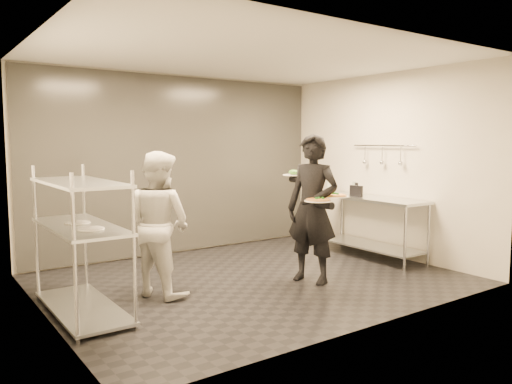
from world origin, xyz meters
TOP-DOWN VIEW (x-y plane):
  - room_shell at (0.00, 1.18)m, footprint 5.00×4.00m
  - pass_rack at (-2.15, -0.00)m, footprint 0.60×1.60m
  - prep_counter at (2.18, 0.00)m, footprint 0.60×1.80m
  - utensil_rail at (2.43, -0.00)m, footprint 0.07×1.20m
  - waiter at (0.55, -0.51)m, footprint 0.66×0.79m
  - chef at (-1.24, 0.10)m, footprint 0.88×0.98m
  - pizza_plate_near at (0.44, -0.74)m, footprint 0.33×0.33m
  - pizza_plate_far at (0.74, -0.71)m, footprint 0.33×0.33m
  - salad_plate at (0.52, -0.17)m, footprint 0.28×0.28m
  - pos_monitor at (2.06, 0.19)m, footprint 0.05×0.24m
  - bottle_green at (2.07, 0.80)m, footprint 0.07×0.07m
  - bottle_clear at (2.27, 0.42)m, footprint 0.06×0.06m
  - bottle_dark at (2.22, 0.33)m, footprint 0.06×0.06m

SIDE VIEW (x-z plane):
  - prep_counter at x=2.18m, z-range 0.17..1.09m
  - pass_rack at x=-2.15m, z-range 0.02..1.52m
  - chef at x=-1.24m, z-range 0.00..1.66m
  - waiter at x=0.55m, z-range 0.00..1.85m
  - pos_monitor at x=2.06m, z-range 0.92..1.09m
  - bottle_dark at x=2.22m, z-range 0.92..1.12m
  - bottle_clear at x=2.27m, z-range 0.92..1.12m
  - bottle_green at x=2.07m, z-range 0.92..1.18m
  - pizza_plate_near at x=0.44m, z-range 1.04..1.09m
  - pizza_plate_far at x=0.74m, z-range 1.07..1.12m
  - salad_plate at x=0.52m, z-range 1.32..1.39m
  - room_shell at x=0.00m, z-range 0.00..2.80m
  - utensil_rail at x=2.43m, z-range 1.39..1.70m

